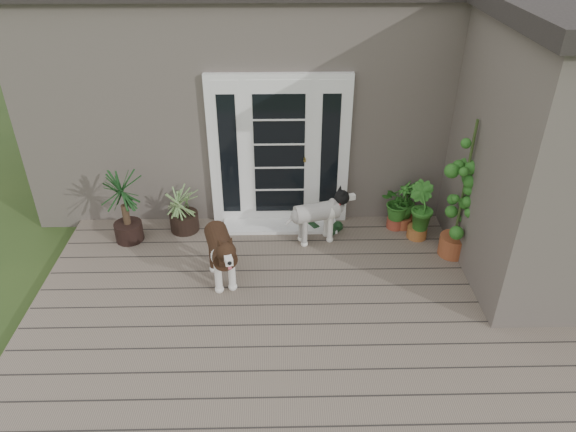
{
  "coord_description": "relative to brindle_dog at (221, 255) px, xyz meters",
  "views": [
    {
      "loc": [
        -0.22,
        -3.95,
        4.2
      ],
      "look_at": [
        -0.1,
        1.75,
        0.7
      ],
      "focal_mm": 33.04,
      "sensor_mm": 36.0,
      "label": 1
    }
  ],
  "objects": [
    {
      "name": "sapling",
      "position": [
        2.97,
        0.49,
        0.59
      ],
      "size": [
        0.73,
        0.73,
        1.94
      ],
      "primitive_type": null,
      "rotation": [
        0.0,
        0.0,
        0.35
      ],
      "color": "#295B1A",
      "rests_on": "deck"
    },
    {
      "name": "door_step",
      "position": [
        0.71,
        1.19,
        -0.35
      ],
      "size": [
        1.6,
        0.4,
        0.05
      ],
      "primitive_type": "cube",
      "color": "white",
      "rests_on": "deck"
    },
    {
      "name": "house_main",
      "position": [
        0.91,
        3.44,
        1.05
      ],
      "size": [
        7.4,
        4.0,
        3.1
      ],
      "primitive_type": "cube",
      "color": "#665E54",
      "rests_on": "ground"
    },
    {
      "name": "door_unit",
      "position": [
        0.71,
        1.39,
        0.7
      ],
      "size": [
        1.9,
        0.14,
        2.15
      ],
      "primitive_type": "cube",
      "color": "white",
      "rests_on": "deck"
    },
    {
      "name": "herb_b",
      "position": [
        2.6,
        0.9,
        -0.08
      ],
      "size": [
        0.56,
        0.56,
        0.61
      ],
      "primitive_type": "imported",
      "rotation": [
        0.0,
        0.0,
        2.16
      ],
      "color": "#205D1A",
      "rests_on": "deck"
    },
    {
      "name": "herb_a",
      "position": [
        2.35,
        1.16,
        -0.08
      ],
      "size": [
        0.66,
        0.66,
        0.61
      ],
      "primitive_type": "imported",
      "rotation": [
        0.0,
        0.0,
        1.0
      ],
      "color": "#24641C",
      "rests_on": "deck"
    },
    {
      "name": "herb_c",
      "position": [
        2.45,
        1.19,
        -0.11
      ],
      "size": [
        0.37,
        0.37,
        0.55
      ],
      "primitive_type": "imported",
      "rotation": [
        0.0,
        0.0,
        4.75
      ],
      "color": "#225217",
      "rests_on": "deck"
    },
    {
      "name": "spider_plant",
      "position": [
        -0.63,
        1.16,
        -0.03
      ],
      "size": [
        0.83,
        0.83,
        0.71
      ],
      "primitive_type": null,
      "rotation": [
        0.0,
        0.0,
        0.3
      ],
      "color": "#90B06C",
      "rests_on": "deck"
    },
    {
      "name": "yucca",
      "position": [
        -1.35,
        0.92,
        0.14
      ],
      "size": [
        0.81,
        0.81,
        1.03
      ],
      "primitive_type": null,
      "rotation": [
        0.0,
        0.0,
        -0.16
      ],
      "color": "black",
      "rests_on": "deck"
    },
    {
      "name": "white_dog",
      "position": [
        1.2,
        0.84,
        -0.05
      ],
      "size": [
        0.86,
        0.55,
        0.66
      ],
      "primitive_type": null,
      "rotation": [
        0.0,
        0.0,
        -1.29
      ],
      "color": "silver",
      "rests_on": "deck"
    },
    {
      "name": "house_wing",
      "position": [
        3.81,
        0.29,
        1.05
      ],
      "size": [
        1.6,
        2.4,
        3.1
      ],
      "primitive_type": "cube",
      "color": "#665E54",
      "rests_on": "ground"
    },
    {
      "name": "clog_left",
      "position": [
        1.17,
        1.18,
        -0.34
      ],
      "size": [
        0.25,
        0.3,
        0.08
      ],
      "primitive_type": null,
      "rotation": [
        0.0,
        0.0,
        0.54
      ],
      "color": "#143216",
      "rests_on": "deck"
    },
    {
      "name": "brindle_dog",
      "position": [
        0.0,
        0.0,
        0.0
      ],
      "size": [
        0.62,
        0.98,
        0.76
      ],
      "primitive_type": null,
      "rotation": [
        0.0,
        0.0,
        3.41
      ],
      "color": "#3D2416",
      "rests_on": "deck"
    },
    {
      "name": "clog_right",
      "position": [
        1.46,
        1.05,
        -0.33
      ],
      "size": [
        0.34,
        0.34,
        0.1
      ],
      "primitive_type": null,
      "rotation": [
        0.0,
        0.0,
        -0.75
      ],
      "color": "#153518",
      "rests_on": "deck"
    },
    {
      "name": "deck",
      "position": [
        0.91,
        -0.81,
        -0.44
      ],
      "size": [
        6.2,
        4.6,
        0.12
      ],
      "primitive_type": "cube",
      "color": "#6B5B4C",
      "rests_on": "ground"
    }
  ]
}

